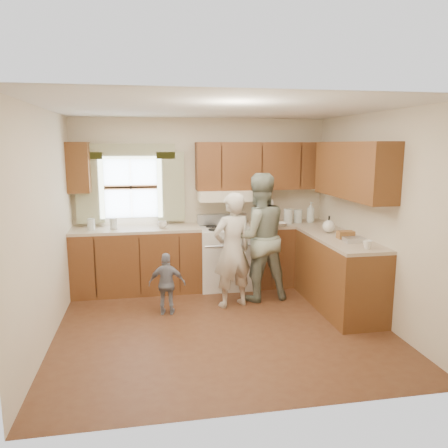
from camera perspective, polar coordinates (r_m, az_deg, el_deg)
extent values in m
plane|color=#4C2817|center=(5.32, -0.30, -13.10)|extent=(3.80, 3.80, 0.00)
plane|color=white|center=(4.89, -0.33, 14.86)|extent=(3.80, 3.80, 0.00)
plane|color=beige|center=(6.66, -2.91, 2.87)|extent=(3.80, 0.00, 3.80)
plane|color=beige|center=(3.28, 4.95, -4.96)|extent=(3.80, 0.00, 3.80)
plane|color=beige|center=(5.00, -22.32, -0.41)|extent=(0.00, 3.50, 3.50)
plane|color=beige|center=(5.60, 19.22, 0.87)|extent=(0.00, 3.50, 3.50)
cube|color=#431F0E|center=(6.47, -11.25, -4.77)|extent=(1.82, 0.60, 0.90)
cube|color=#431F0E|center=(6.81, 8.33, -3.92)|extent=(1.22, 0.60, 0.90)
cube|color=#472810|center=(5.92, 14.67, -6.35)|extent=(0.60, 1.65, 0.90)
cube|color=#BCA78D|center=(6.37, -11.40, -0.68)|extent=(1.82, 0.60, 0.04)
cube|color=#BCA78D|center=(6.71, 8.44, -0.03)|extent=(1.22, 0.60, 0.04)
cube|color=#BCA78D|center=(5.80, 14.88, -1.89)|extent=(0.60, 1.65, 0.04)
cube|color=#431F0E|center=(6.63, 5.04, 7.57)|extent=(2.00, 0.33, 0.70)
cube|color=#472810|center=(6.46, -18.46, 7.02)|extent=(0.30, 0.33, 0.70)
cube|color=#472810|center=(5.75, 16.51, 6.78)|extent=(0.33, 1.65, 0.70)
cube|color=beige|center=(6.47, -0.01, 3.77)|extent=(0.76, 0.45, 0.15)
cube|color=silver|center=(6.57, -12.06, 4.74)|extent=(0.90, 0.03, 0.90)
cube|color=gold|center=(6.56, -17.15, 4.50)|extent=(0.40, 0.05, 1.02)
cube|color=gold|center=(6.52, -6.96, 4.85)|extent=(0.40, 0.05, 1.02)
cube|color=gold|center=(6.49, -12.25, 9.27)|extent=(1.30, 0.05, 0.22)
cylinder|color=white|center=(6.76, 5.23, 2.68)|extent=(0.27, 0.12, 0.12)
imported|color=silver|center=(6.28, -8.08, -0.08)|extent=(0.17, 0.17, 0.10)
imported|color=silver|center=(6.79, 11.25, 1.52)|extent=(0.14, 0.14, 0.32)
imported|color=silver|center=(6.45, 7.39, -0.02)|extent=(0.24, 0.24, 0.05)
imported|color=silver|center=(5.25, 18.21, -2.56)|extent=(0.13, 0.13, 0.10)
cylinder|color=silver|center=(6.34, -16.97, -0.06)|extent=(0.10, 0.10, 0.16)
cube|color=olive|center=(6.42, 4.57, -0.15)|extent=(0.23, 0.17, 0.02)
cube|color=orange|center=(6.52, 5.49, 0.40)|extent=(0.20, 0.14, 0.11)
cylinder|color=silver|center=(6.61, 8.37, 0.98)|extent=(0.13, 0.13, 0.23)
cylinder|color=silver|center=(6.74, 9.63, 1.01)|extent=(0.13, 0.13, 0.20)
sphere|color=silver|center=(6.06, 13.52, -0.31)|extent=(0.17, 0.17, 0.17)
cube|color=olive|center=(5.75, 15.60, -1.35)|extent=(0.21, 0.11, 0.10)
cube|color=silver|center=(5.57, 16.64, -1.97)|extent=(0.25, 0.17, 0.06)
cylinder|color=silver|center=(6.34, -14.24, 0.08)|extent=(0.10, 0.10, 0.16)
cube|color=silver|center=(6.55, 0.13, -4.38)|extent=(0.76, 0.64, 0.90)
cube|color=#B7B7BC|center=(6.69, -0.27, 0.65)|extent=(0.76, 0.10, 0.16)
cylinder|color=#B7B7BC|center=(6.19, 0.66, -2.88)|extent=(0.68, 0.03, 0.03)
cube|color=#4F79B9|center=(6.23, 1.14, -4.88)|extent=(0.22, 0.02, 0.42)
cylinder|color=black|center=(6.54, -1.61, -0.33)|extent=(0.18, 0.18, 0.01)
cylinder|color=black|center=(6.60, 1.48, -0.23)|extent=(0.18, 0.18, 0.01)
cylinder|color=black|center=(6.30, -1.27, -0.74)|extent=(0.18, 0.18, 0.01)
cylinder|color=black|center=(6.36, 1.93, -0.63)|extent=(0.18, 0.18, 0.01)
imported|color=beige|center=(5.70, 1.07, -3.44)|extent=(0.64, 0.52, 1.52)
imported|color=#1E3626|center=(5.96, 4.51, -1.72)|extent=(0.91, 0.75, 1.74)
imported|color=gray|center=(5.56, -7.44, -7.76)|extent=(0.49, 0.27, 0.79)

